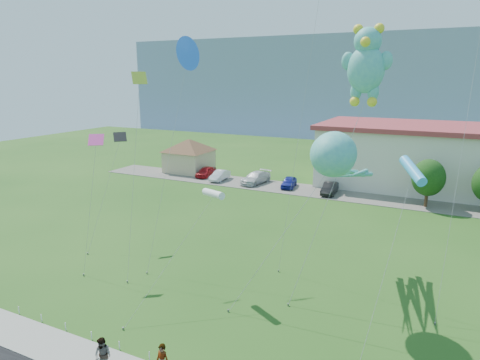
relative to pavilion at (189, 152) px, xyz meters
name	(u,v)px	position (x,y,z in m)	size (l,w,h in m)	color
ground	(180,351)	(24.00, -38.00, -3.02)	(160.00, 160.00, 0.00)	#214C15
parking_strip	(339,194)	(24.00, -3.00, -2.99)	(70.00, 6.00, 0.06)	#59544C
hill_ridge	(412,83)	(24.00, 82.00, 9.48)	(160.00, 50.00, 25.00)	#748CA0
pavilion	(189,152)	(0.00, 0.00, 0.00)	(9.20, 9.20, 5.00)	tan
tree_near	(428,178)	(34.00, -4.00, 0.36)	(3.60, 3.60, 5.47)	#3F2B19
pedestrian_right	(103,356)	(21.66, -41.12, -2.00)	(0.90, 0.70, 1.85)	gray
parked_car_red	(206,172)	(4.23, -2.12, -2.24)	(1.70, 4.23, 1.44)	#B1151C
parked_car_silver	(220,175)	(7.16, -3.22, -2.27)	(1.46, 4.19, 1.38)	silver
parked_car_white	(256,178)	(12.43, -2.62, -2.19)	(2.18, 5.36, 1.55)	silver
parked_car_blue	(289,182)	(17.25, -2.66, -2.28)	(1.62, 4.03, 1.37)	navy
parked_car_black	(330,188)	(22.92, -3.47, -2.25)	(1.51, 4.34, 1.43)	black
octopus_kite	(338,163)	(29.49, -27.80, 5.88)	(6.48, 11.28, 11.06)	teal
teddy_bear_kite	(366,63)	(30.54, -26.24, 12.02)	(4.61, 5.85, 17.40)	teal
small_kite_blue	(187,58)	(16.68, -25.34, 12.66)	(1.80, 6.90, 16.74)	blue
small_kite_black	(117,148)	(9.65, -26.13, 5.14)	(1.29, 5.77, 9.53)	black
small_kite_pink	(95,153)	(12.23, -31.28, 5.70)	(1.29, 3.39, 10.13)	#D52F8E
small_kite_yellow	(138,102)	(14.34, -28.64, 9.35)	(2.85, 5.84, 14.59)	#B4CB2F
small_kite_cyan	(412,172)	(34.24, -32.68, 6.71)	(1.67, 7.04, 10.25)	#33A3E6
small_kite_white	(213,195)	(21.94, -30.74, 3.58)	(2.35, 8.26, 7.10)	white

